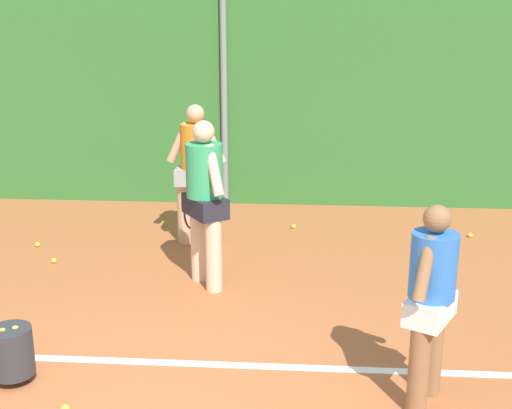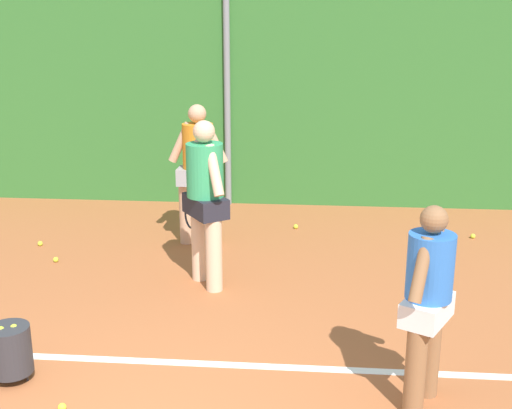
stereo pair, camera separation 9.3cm
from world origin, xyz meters
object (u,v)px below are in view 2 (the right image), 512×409
object	(u,v)px
player_backcourt_far	(198,167)
tennis_ball_7	(296,227)
player_midcourt	(205,195)
ball_hopper	(10,350)
tennis_ball_6	(40,244)
tennis_ball_4	(473,236)
tennis_ball_1	(56,260)
tennis_ball_3	(62,407)
player_foreground_near	(428,297)

from	to	relation	value
player_backcourt_far	tennis_ball_7	world-z (taller)	player_backcourt_far
player_midcourt	ball_hopper	xyz separation A→B (m)	(-1.34, -2.20, -0.78)
player_midcourt	tennis_ball_6	distance (m)	2.87
player_backcourt_far	tennis_ball_4	world-z (taller)	player_backcourt_far
tennis_ball_1	tennis_ball_7	xyz separation A→B (m)	(2.98, 1.59, 0.00)
tennis_ball_3	player_midcourt	bearing A→B (deg)	73.95
tennis_ball_4	tennis_ball_7	xyz separation A→B (m)	(-2.47, 0.21, 0.00)
player_foreground_near	tennis_ball_3	xyz separation A→B (m)	(-2.85, -0.36, -0.91)
player_foreground_near	tennis_ball_3	world-z (taller)	player_foreground_near
player_backcourt_far	ball_hopper	xyz separation A→B (m)	(-1.02, -3.60, -0.77)
tennis_ball_4	player_midcourt	bearing A→B (deg)	-151.04
player_backcourt_far	tennis_ball_3	size ratio (longest dim) A/B	28.64
player_midcourt	tennis_ball_3	size ratio (longest dim) A/B	28.97
player_midcourt	tennis_ball_7	size ratio (longest dim) A/B	28.97
player_midcourt	player_backcourt_far	size ratio (longest dim) A/B	1.01
player_foreground_near	tennis_ball_6	xyz separation A→B (m)	(-4.54, 3.35, -0.91)
player_foreground_near	tennis_ball_1	xyz separation A→B (m)	(-4.11, 2.78, -0.91)
tennis_ball_1	player_midcourt	bearing A→B (deg)	-14.68
tennis_ball_7	player_midcourt	bearing A→B (deg)	-114.59
player_midcourt	tennis_ball_4	xyz separation A→B (m)	(3.44, 1.90, -1.04)
tennis_ball_3	tennis_ball_6	world-z (taller)	same
player_midcourt	tennis_ball_6	xyz separation A→B (m)	(-2.45, 1.09, -1.04)
player_midcourt	tennis_ball_4	world-z (taller)	player_midcourt
tennis_ball_1	tennis_ball_4	bearing A→B (deg)	14.17
tennis_ball_4	tennis_ball_6	distance (m)	5.94
ball_hopper	tennis_ball_1	distance (m)	2.82
player_midcourt	tennis_ball_3	world-z (taller)	player_midcourt
player_foreground_near	tennis_ball_3	distance (m)	3.01
tennis_ball_6	tennis_ball_7	bearing A→B (deg)	16.72
tennis_ball_6	tennis_ball_1	bearing A→B (deg)	-52.38
tennis_ball_3	tennis_ball_4	distance (m)	6.16
player_backcourt_far	tennis_ball_6	bearing A→B (deg)	8.60
tennis_ball_1	tennis_ball_3	size ratio (longest dim) A/B	1.00
ball_hopper	tennis_ball_1	world-z (taller)	ball_hopper
player_backcourt_far	tennis_ball_4	xyz separation A→B (m)	(3.75, 0.51, -1.03)
tennis_ball_3	tennis_ball_4	size ratio (longest dim) A/B	1.00
player_foreground_near	tennis_ball_1	bearing A→B (deg)	84.81
player_backcourt_far	ball_hopper	distance (m)	3.82
tennis_ball_7	tennis_ball_1	bearing A→B (deg)	-151.93
player_midcourt	tennis_ball_1	bearing A→B (deg)	40.17
player_midcourt	player_backcourt_far	distance (m)	1.43
ball_hopper	tennis_ball_6	bearing A→B (deg)	108.59
player_foreground_near	tennis_ball_7	bearing A→B (deg)	43.38
player_foreground_near	tennis_ball_4	distance (m)	4.46
tennis_ball_3	tennis_ball_6	xyz separation A→B (m)	(-1.69, 3.70, 0.00)
ball_hopper	tennis_ball_6	distance (m)	3.48
player_foreground_near	player_midcourt	xyz separation A→B (m)	(-2.09, 2.26, 0.13)
tennis_ball_4	tennis_ball_3	bearing A→B (deg)	-132.87
tennis_ball_3	tennis_ball_6	size ratio (longest dim) A/B	1.00
player_midcourt	tennis_ball_7	distance (m)	2.55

